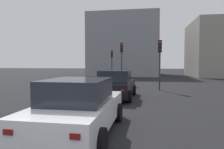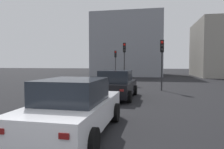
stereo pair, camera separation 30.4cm
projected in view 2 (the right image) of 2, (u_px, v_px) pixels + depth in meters
The scene contains 6 objects.
car_black_lead at pixel (116, 85), 11.94m from camera, with size 4.24×2.23×1.63m.
car_white_second at pixel (75, 107), 5.90m from camera, with size 4.47×2.11×1.60m.
traffic_light_near_left at pixel (115, 58), 27.42m from camera, with size 0.32×0.30×3.75m.
traffic_light_near_right at pixel (124, 55), 19.87m from camera, with size 0.33×0.30×4.02m.
traffic_light_far_left at pixel (162, 54), 15.14m from camera, with size 0.32×0.29×3.76m.
building_facade_center at pixel (129, 47), 36.18m from camera, with size 11.79×11.18×9.99m, color gray.
Camera 2 is at (-2.35, -1.91, 2.03)m, focal length 32.81 mm.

